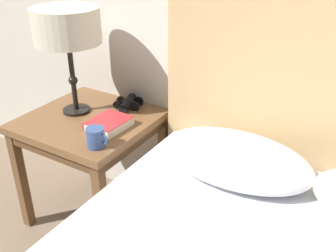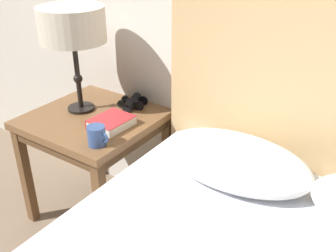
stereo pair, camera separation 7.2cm
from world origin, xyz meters
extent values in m
cube|color=brown|center=(-0.54, 0.72, 0.56)|extent=(0.58, 0.58, 0.04)
cube|color=brown|center=(-0.54, 0.72, 0.51)|extent=(0.55, 0.55, 0.05)
cube|color=brown|center=(-0.79, 0.47, 0.27)|extent=(0.04, 0.04, 0.54)
cube|color=brown|center=(-0.28, 0.47, 0.27)|extent=(0.04, 0.04, 0.54)
cube|color=brown|center=(-0.79, 0.98, 0.27)|extent=(0.04, 0.04, 0.54)
cube|color=brown|center=(-0.28, 0.98, 0.27)|extent=(0.04, 0.04, 0.54)
cube|color=white|center=(0.49, 0.61, 0.52)|extent=(1.32, 0.28, 0.01)
cube|color=tan|center=(0.49, 0.96, 0.63)|extent=(1.44, 0.06, 1.27)
ellipsoid|color=white|center=(0.20, 0.72, 0.59)|extent=(0.60, 0.36, 0.15)
cylinder|color=black|center=(-0.64, 0.74, 0.58)|extent=(0.13, 0.13, 0.01)
cylinder|color=black|center=(-0.64, 0.74, 0.75)|extent=(0.02, 0.02, 0.33)
sphere|color=black|center=(-0.64, 0.74, 0.74)|extent=(0.04, 0.04, 0.04)
cylinder|color=beige|center=(-0.64, 0.74, 0.99)|extent=(0.30, 0.30, 0.16)
cube|color=silver|center=(-0.39, 0.69, 0.59)|extent=(0.16, 0.18, 0.04)
cube|color=#B2282D|center=(-0.39, 0.69, 0.61)|extent=(0.16, 0.19, 0.00)
cube|color=#B2282D|center=(-0.47, 0.69, 0.59)|extent=(0.01, 0.18, 0.04)
cylinder|color=black|center=(-0.44, 0.88, 0.60)|extent=(0.07, 0.10, 0.04)
cylinder|color=black|center=(-0.39, 0.89, 0.60)|extent=(0.05, 0.03, 0.05)
cylinder|color=black|center=(-0.48, 0.86, 0.60)|extent=(0.04, 0.02, 0.04)
cylinder|color=black|center=(-0.46, 0.94, 0.60)|extent=(0.07, 0.10, 0.04)
cylinder|color=black|center=(-0.42, 0.95, 0.60)|extent=(0.05, 0.03, 0.05)
cylinder|color=black|center=(-0.51, 0.92, 0.60)|extent=(0.04, 0.02, 0.04)
cube|color=black|center=(-0.45, 0.91, 0.61)|extent=(0.07, 0.05, 0.01)
cylinder|color=black|center=(-0.45, 0.91, 0.61)|extent=(0.02, 0.02, 0.02)
cylinder|color=#334C84|center=(-0.33, 0.53, 0.62)|extent=(0.08, 0.08, 0.08)
torus|color=#334C84|center=(-0.29, 0.53, 0.62)|extent=(0.05, 0.01, 0.05)
camera|label=1|loc=(0.64, -0.51, 1.40)|focal=42.00mm
camera|label=2|loc=(0.70, -0.48, 1.40)|focal=42.00mm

